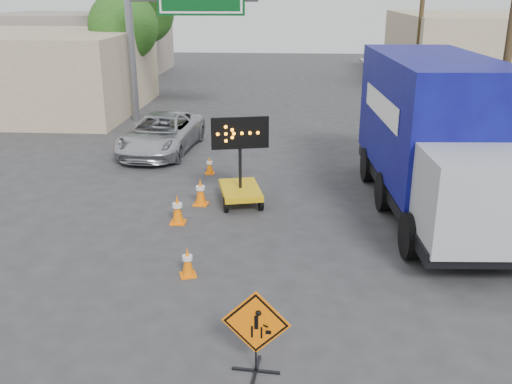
# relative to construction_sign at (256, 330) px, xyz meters

# --- Properties ---
(ground) EXTENTS (100.00, 100.00, 0.00)m
(ground) POSITION_rel_construction_sign_xyz_m (-0.77, 1.11, -0.80)
(ground) COLOR #2D2D30
(ground) RESTS_ON ground
(curb_right) EXTENTS (0.40, 60.00, 0.12)m
(curb_right) POSITION_rel_construction_sign_xyz_m (6.43, 16.11, -0.74)
(curb_right) COLOR gray
(curb_right) RESTS_ON ground
(sidewalk_right) EXTENTS (4.00, 60.00, 0.15)m
(sidewalk_right) POSITION_rel_construction_sign_xyz_m (8.73, 16.11, -0.73)
(sidewalk_right) COLOR gray
(sidewalk_right) RESTS_ON ground
(storefront_left_near) EXTENTS (14.00, 10.00, 4.00)m
(storefront_left_near) POSITION_rel_construction_sign_xyz_m (-14.77, 21.11, 1.20)
(storefront_left_near) COLOR tan
(storefront_left_near) RESTS_ON ground
(storefront_left_far) EXTENTS (12.00, 10.00, 4.40)m
(storefront_left_far) POSITION_rel_construction_sign_xyz_m (-15.77, 35.11, 1.40)
(storefront_left_far) COLOR gray
(storefront_left_far) RESTS_ON ground
(building_right_far) EXTENTS (10.00, 14.00, 4.60)m
(building_right_far) POSITION_rel_construction_sign_xyz_m (12.23, 31.11, 1.50)
(building_right_far) COLOR tan
(building_right_far) RESTS_ON ground
(highway_gantry) EXTENTS (6.18, 0.38, 6.90)m
(highway_gantry) POSITION_rel_construction_sign_xyz_m (-5.21, 19.07, 4.27)
(highway_gantry) COLOR slate
(highway_gantry) RESTS_ON ground
(utility_pole_near) EXTENTS (1.80, 0.26, 9.00)m
(utility_pole_near) POSITION_rel_construction_sign_xyz_m (7.23, 11.11, 3.88)
(utility_pole_near) COLOR #40301B
(utility_pole_near) RESTS_ON ground
(utility_pole_far) EXTENTS (1.80, 0.26, 9.00)m
(utility_pole_far) POSITION_rel_construction_sign_xyz_m (7.23, 25.11, 3.88)
(utility_pole_far) COLOR #40301B
(utility_pole_far) RESTS_ON ground
(tree_left_near) EXTENTS (3.71, 3.71, 6.03)m
(tree_left_near) POSITION_rel_construction_sign_xyz_m (-8.77, 23.11, 3.36)
(tree_left_near) COLOR #40301B
(tree_left_near) RESTS_ON ground
(tree_left_far) EXTENTS (4.10, 4.10, 6.66)m
(tree_left_far) POSITION_rel_construction_sign_xyz_m (-9.77, 31.11, 3.80)
(tree_left_far) COLOR #40301B
(tree_left_far) RESTS_ON ground
(construction_sign) EXTENTS (1.14, 0.81, 1.51)m
(construction_sign) POSITION_rel_construction_sign_xyz_m (0.00, 0.00, 0.00)
(construction_sign) COLOR black
(construction_sign) RESTS_ON ground
(arrow_board) EXTENTS (1.63, 2.04, 2.62)m
(arrow_board) POSITION_rel_construction_sign_xyz_m (-1.03, 7.90, -0.21)
(arrow_board) COLOR gold
(arrow_board) RESTS_ON ground
(pickup_truck) EXTENTS (2.84, 5.43, 1.46)m
(pickup_truck) POSITION_rel_construction_sign_xyz_m (-4.66, 13.41, -0.07)
(pickup_truck) COLOR #BABDC2
(pickup_truck) RESTS_ON ground
(box_truck) EXTENTS (3.30, 9.18, 4.29)m
(box_truck) POSITION_rel_construction_sign_xyz_m (4.42, 7.71, 1.15)
(box_truck) COLOR black
(box_truck) RESTS_ON ground
(cone_a) EXTENTS (0.44, 0.44, 0.69)m
(cone_a) POSITION_rel_construction_sign_xyz_m (-1.75, 3.27, -0.46)
(cone_a) COLOR #FF6E05
(cone_a) RESTS_ON ground
(cone_b) EXTENTS (0.42, 0.42, 0.81)m
(cone_b) POSITION_rel_construction_sign_xyz_m (-2.58, 6.26, -0.39)
(cone_b) COLOR #FF6E05
(cone_b) RESTS_ON ground
(cone_c) EXTENTS (0.46, 0.46, 0.82)m
(cone_c) POSITION_rel_construction_sign_xyz_m (-2.19, 7.71, -0.39)
(cone_c) COLOR #FF6E05
(cone_c) RESTS_ON ground
(cone_d) EXTENTS (0.35, 0.35, 0.63)m
(cone_d) POSITION_rel_construction_sign_xyz_m (-2.38, 10.72, -0.49)
(cone_d) COLOR #FF6E05
(cone_d) RESTS_ON ground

